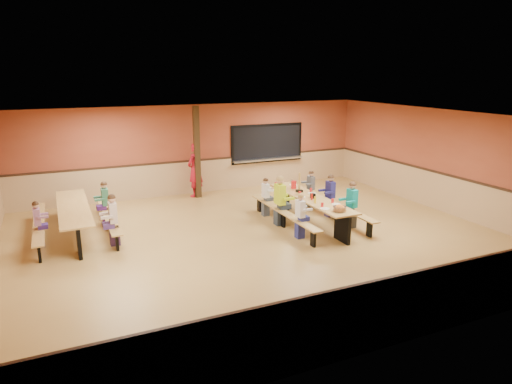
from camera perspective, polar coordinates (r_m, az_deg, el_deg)
name	(u,v)px	position (r m, az deg, el deg)	size (l,w,h in m)	color
ground	(259,239)	(11.46, 0.32, -5.90)	(12.00, 12.00, 0.00)	olive
room_envelope	(259,213)	(11.23, 0.33, -2.61)	(12.04, 10.04, 3.02)	brown
kitchen_pass_through	(267,145)	(16.51, 1.41, 5.91)	(2.78, 0.28, 1.38)	black
structural_post	(197,153)	(14.99, -7.39, 4.91)	(0.18, 0.18, 3.00)	black
cafeteria_table_main	(310,205)	(12.57, 6.77, -1.58)	(1.91, 3.70, 0.74)	#B38947
cafeteria_table_second	(74,215)	(12.51, -21.79, -2.65)	(1.91, 3.70, 0.74)	#B38947
seated_child_white_left	(300,216)	(11.41, 5.54, -3.03)	(0.34, 0.27, 1.14)	white
seated_adult_yellow	(280,201)	(12.31, 3.00, -1.13)	(0.43, 0.36, 1.34)	#C2E41B
seated_child_grey_left	(266,197)	(13.12, 1.20, -0.65)	(0.32, 0.26, 1.10)	white
seated_child_teal_right	(352,205)	(12.38, 11.87, -1.61)	(0.38, 0.31, 1.24)	#0D888B
seated_child_navy_right	(330,196)	(13.20, 9.24, -0.50)	(0.37, 0.31, 1.22)	navy
seated_child_char_right	(311,189)	(14.09, 6.85, 0.37)	(0.33, 0.27, 1.12)	#4F535B
seated_child_purple_sec	(38,225)	(11.96, -25.59, -3.70)	(0.32, 0.26, 1.11)	#9F6A91
seated_child_green_sec	(105,204)	(12.97, -18.30, -1.39)	(0.36, 0.30, 1.20)	#377C61
seated_child_tan_sec	(113,220)	(11.42, -17.40, -3.38)	(0.39, 0.32, 1.24)	beige
standing_woman	(195,170)	(15.23, -7.61, 2.78)	(0.66, 0.43, 1.81)	#B61426
punch_pitcher	(294,185)	(13.37, 4.73, 0.92)	(0.16, 0.16, 0.22)	red
chip_bowl	(340,208)	(11.34, 10.41, -2.03)	(0.32, 0.32, 0.15)	orange
napkin_dispenser	(313,196)	(12.41, 7.12, -0.46)	(0.10, 0.14, 0.13)	black
condiment_mustard	(315,200)	(11.94, 7.40, -0.99)	(0.06, 0.06, 0.17)	yellow
condiment_ketchup	(312,197)	(12.25, 6.98, -0.57)	(0.06, 0.06, 0.17)	#B2140F
table_paddle	(299,187)	(12.99, 5.44, 0.61)	(0.16, 0.16, 0.56)	black
place_settings	(310,195)	(12.49, 6.81, -0.40)	(0.65, 3.30, 0.11)	beige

